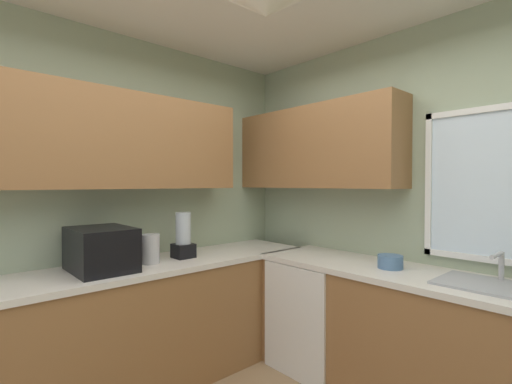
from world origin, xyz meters
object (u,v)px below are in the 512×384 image
sink_assembly (494,285)px  dishwasher (317,313)px  kettle (151,249)px  microwave (101,249)px  blender_appliance (183,237)px  bowl (390,262)px

sink_assembly → dishwasher: bearing=-178.3°
kettle → microwave: bearing=-93.3°
kettle → blender_appliance: size_ratio=0.59×
microwave → sink_assembly: 2.42m
dishwasher → microwave: (-0.66, -1.48, 0.62)m
dishwasher → microwave: bearing=-114.1°
dishwasher → sink_assembly: size_ratio=1.52×
blender_appliance → kettle: bearing=-86.0°
kettle → sink_assembly: (1.87, 1.17, -0.10)m
bowl → sink_assembly: bearing=0.6°
dishwasher → blender_appliance: (-0.66, -0.85, 0.64)m
microwave → sink_assembly: (1.89, 1.51, -0.13)m
microwave → kettle: (0.02, 0.35, -0.04)m
bowl → dishwasher: bearing=-177.2°
microwave → sink_assembly: microwave is taller
blender_appliance → bowl: bearing=34.6°
sink_assembly → blender_appliance: 2.09m
sink_assembly → microwave: bearing=-141.2°
microwave → bowl: size_ratio=2.85×
microwave → kettle: bearing=86.7°
sink_assembly → bowl: bearing=-179.4°
kettle → sink_assembly: 2.20m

